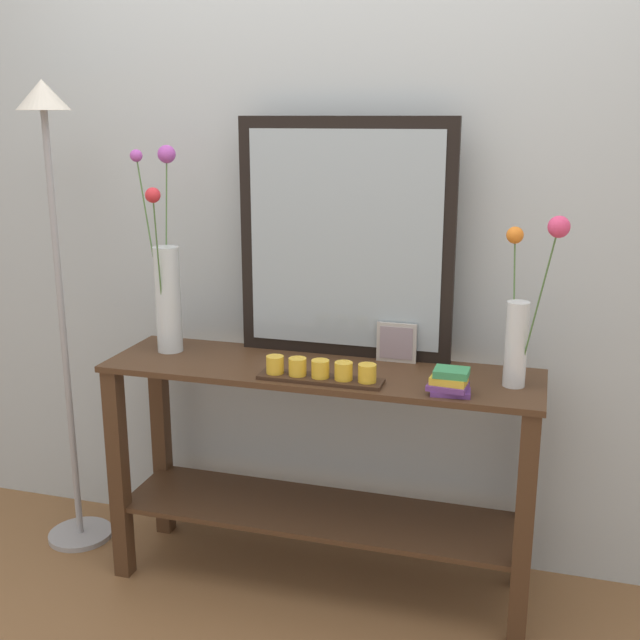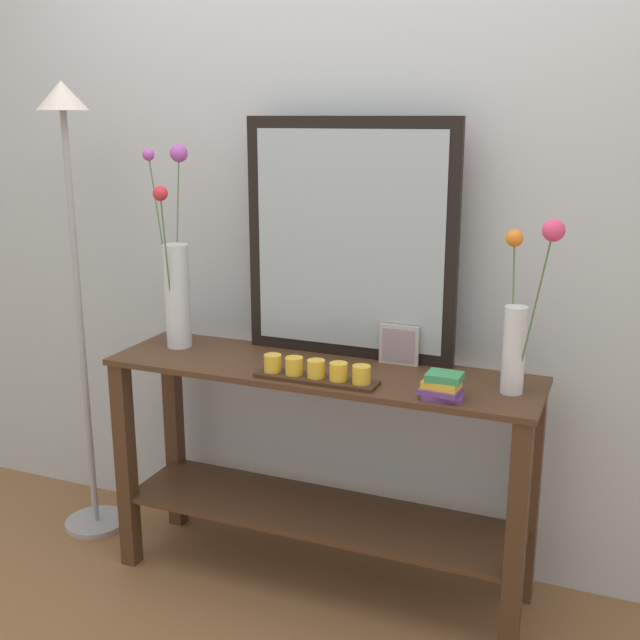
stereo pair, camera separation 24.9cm
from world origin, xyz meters
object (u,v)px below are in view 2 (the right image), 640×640
(candle_tray, at_px, (316,372))
(picture_frame_small, at_px, (399,345))
(mirror_leaning, at_px, (349,240))
(tall_vase_left, at_px, (176,279))
(book_stack, at_px, (442,386))
(console_table, at_px, (320,450))
(floor_lamp, at_px, (73,239))
(vase_right, at_px, (519,324))

(candle_tray, xyz_separation_m, picture_frame_small, (0.19, 0.26, 0.04))
(mirror_leaning, distance_m, picture_frame_small, 0.38)
(tall_vase_left, relative_size, book_stack, 5.34)
(tall_vase_left, bearing_deg, console_table, -4.22)
(console_table, xyz_separation_m, floor_lamp, (-0.97, 0.02, 0.65))
(mirror_leaning, height_order, vase_right, mirror_leaning)
(floor_lamp, bearing_deg, mirror_leaning, 8.35)
(book_stack, bearing_deg, tall_vase_left, 170.35)
(candle_tray, bearing_deg, picture_frame_small, 53.72)
(tall_vase_left, height_order, vase_right, tall_vase_left)
(console_table, relative_size, candle_tray, 3.64)
(candle_tray, xyz_separation_m, book_stack, (0.40, -0.01, 0.01))
(mirror_leaning, relative_size, floor_lamp, 0.47)
(picture_frame_small, bearing_deg, book_stack, -51.31)
(mirror_leaning, height_order, tall_vase_left, mirror_leaning)
(tall_vase_left, height_order, picture_frame_small, tall_vase_left)
(mirror_leaning, xyz_separation_m, vase_right, (0.59, -0.17, -0.18))
(picture_frame_small, xyz_separation_m, floor_lamp, (-1.19, -0.12, 0.30))
(console_table, distance_m, tall_vase_left, 0.77)
(picture_frame_small, bearing_deg, mirror_leaning, 171.25)
(mirror_leaning, relative_size, candle_tray, 2.03)
(tall_vase_left, bearing_deg, candle_tray, -15.34)
(picture_frame_small, distance_m, floor_lamp, 1.24)
(tall_vase_left, relative_size, candle_tray, 1.78)
(console_table, height_order, floor_lamp, floor_lamp)
(mirror_leaning, distance_m, vase_right, 0.64)
(candle_tray, bearing_deg, console_table, 106.83)
(tall_vase_left, distance_m, picture_frame_small, 0.81)
(book_stack, bearing_deg, candle_tray, 179.22)
(book_stack, bearing_deg, mirror_leaning, 143.78)
(vase_right, relative_size, candle_tray, 1.36)
(tall_vase_left, bearing_deg, book_stack, -9.65)
(console_table, bearing_deg, candle_tray, -73.17)
(vase_right, distance_m, picture_frame_small, 0.45)
(console_table, height_order, candle_tray, candle_tray)
(console_table, distance_m, mirror_leaning, 0.70)
(candle_tray, distance_m, floor_lamp, 1.07)
(tall_vase_left, distance_m, book_stack, 1.03)
(tall_vase_left, relative_size, floor_lamp, 0.41)
(console_table, xyz_separation_m, book_stack, (0.43, -0.13, 0.32))
(vase_right, bearing_deg, tall_vase_left, 177.49)
(console_table, distance_m, candle_tray, 0.34)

